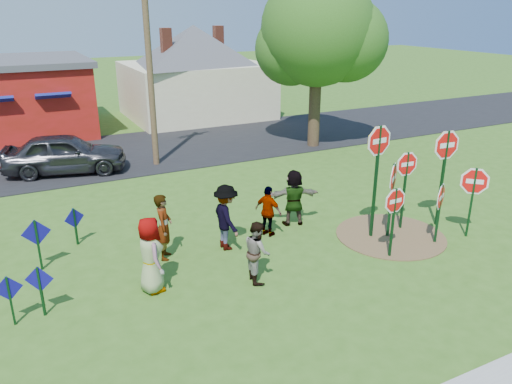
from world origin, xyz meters
The scene contains 24 objects.
ground centered at (0.00, 0.00, 0.00)m, with size 120.00×120.00×0.00m, color #365F1B.
road centered at (0.00, 11.50, 0.02)m, with size 120.00×7.50×0.04m, color black.
dirt_patch centered at (4.50, -1.00, 0.01)m, with size 3.20×3.20×0.03m, color brown.
cream_house centered at (5.50, 18.00, 2.92)m, with size 9.40×9.40×6.50m.
stop_sign_a centered at (3.59, -2.00, 1.45)m, with size 0.93×0.06×2.10m.
stop_sign_b centered at (3.95, -0.77, 2.57)m, with size 1.16×0.14×3.50m.
stop_sign_c centered at (5.13, -0.72, 1.80)m, with size 0.98×0.09×2.56m.
stop_sign_d centered at (6.33, -1.00, 2.29)m, with size 1.19×0.13×3.16m.
stop_sign_e centered at (5.33, -1.93, 1.28)m, with size 0.87×0.51×1.91m.
stop_sign_f centered at (6.50, -2.02, 1.58)m, with size 0.80×0.74×2.26m.
stop_sign_g centered at (4.40, -0.98, 1.64)m, with size 0.92×0.72×2.41m.
blue_diamond_a centered at (-5.66, -0.79, 0.73)m, with size 0.57×0.05×1.17m.
blue_diamond_b centered at (-5.06, -0.71, 0.75)m, with size 0.57×0.25×1.21m.
blue_diamond_c centered at (-4.92, 1.52, 0.87)m, with size 0.71×0.07×1.40m.
blue_diamond_d centered at (-3.88, 2.61, 0.69)m, with size 0.57×0.26×1.12m.
person_a centered at (-2.63, -0.76, 0.94)m, with size 0.92×0.60×1.88m, color #486195.
person_b centered at (-1.86, 0.70, 0.91)m, with size 0.67×0.44×1.82m, color #2A7A68.
person_c centered at (-0.18, -1.46, 0.78)m, with size 0.76×0.59×1.56m, color brown.
person_d centered at (-0.15, 0.48, 0.94)m, with size 1.21×0.70×1.87m, color #303034.
person_e centered at (1.28, 0.68, 0.77)m, with size 0.90×0.38×1.54m, color #3F2750.
person_f centered at (2.37, 1.06, 0.89)m, with size 1.64×0.52×1.77m, color #1D522C.
suv centered at (-3.26, 9.59, 0.84)m, with size 1.90×4.72×1.61m, color #302F35.
utility_pole centered at (0.33, 9.11, 4.32)m, with size 1.97×0.63×8.21m.
leafy_tree centered at (8.17, 8.65, 5.17)m, with size 5.65×5.16×8.04m.
Camera 1 is at (-5.13, -11.18, 6.39)m, focal length 35.00 mm.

